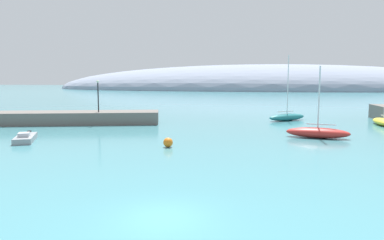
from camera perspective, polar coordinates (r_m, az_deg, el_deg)
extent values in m
plane|color=teal|center=(16.75, -4.68, -15.11)|extent=(600.00, 600.00, 0.00)
cube|color=#66605B|center=(52.38, -19.76, 0.33)|extent=(26.46, 10.88, 1.67)
ellipsoid|color=gray|center=(211.36, 11.50, 4.77)|extent=(246.44, 87.83, 28.05)
ellipsoid|color=yellow|center=(54.19, 27.94, -0.26)|extent=(1.99, 6.19, 0.92)
ellipsoid|color=red|center=(39.96, 19.17, -1.91)|extent=(6.63, 3.12, 1.08)
cylinder|color=silver|center=(39.61, 19.37, 3.43)|extent=(0.15, 0.15, 6.37)
cube|color=silver|center=(39.84, 19.63, -0.65)|extent=(2.84, 0.67, 0.10)
ellipsoid|color=#1E6B70|center=(54.91, 14.72, 0.43)|extent=(6.16, 5.24, 1.02)
cylinder|color=silver|center=(54.62, 14.86, 5.41)|extent=(0.13, 0.13, 8.51)
cube|color=silver|center=(54.63, 14.52, 1.32)|extent=(2.39, 1.85, 0.10)
cube|color=gray|center=(39.48, -24.75, -2.64)|extent=(3.56, 5.07, 0.55)
cube|color=black|center=(42.07, -24.23, -1.89)|extent=(0.51, 0.55, 0.50)
cube|color=#B2B7C1|center=(38.70, -24.94, -2.10)|extent=(1.39, 1.47, 0.40)
sphere|color=orange|center=(32.76, -3.79, -3.55)|extent=(0.87, 0.87, 0.87)
cylinder|color=black|center=(49.96, -14.55, 3.44)|extent=(0.16, 0.16, 3.93)
sphere|color=#EAEACC|center=(49.90, -14.63, 5.90)|extent=(0.36, 0.36, 0.36)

